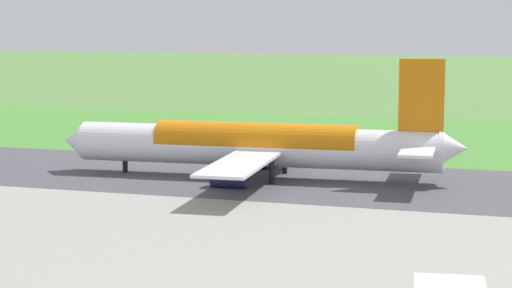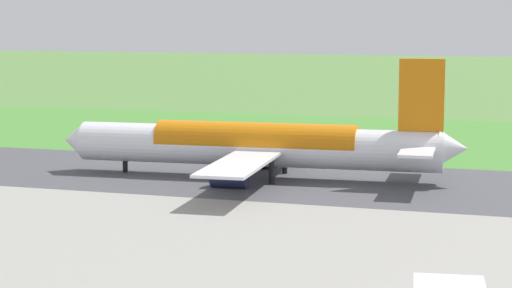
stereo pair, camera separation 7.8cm
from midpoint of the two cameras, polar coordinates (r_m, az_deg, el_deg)
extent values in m
plane|color=#547F3D|center=(119.82, 1.74, -2.21)|extent=(800.00, 800.00, 0.00)
cube|color=#47474C|center=(119.81, 1.74, -2.19)|extent=(600.00, 30.33, 0.06)
cube|color=#478534|center=(155.42, 5.41, 0.08)|extent=(600.00, 80.00, 0.04)
cylinder|color=white|center=(120.24, -0.02, -0.14)|extent=(48.23, 8.20, 5.20)
cone|color=white|center=(128.62, -11.12, 0.23)|extent=(3.30, 5.12, 4.94)
cone|color=white|center=(116.84, 12.08, -0.25)|extent=(3.77, 4.63, 4.42)
cube|color=orange|center=(116.31, 10.16, 2.99)|extent=(5.62, 0.85, 9.00)
cube|color=white|center=(111.55, 9.90, -0.47)|extent=(4.56, 9.23, 0.36)
cube|color=white|center=(122.43, 10.25, 0.25)|extent=(4.56, 9.23, 0.36)
cube|color=white|center=(109.50, -0.87, -1.14)|extent=(7.37, 22.33, 0.35)
cube|color=white|center=(130.70, 1.55, 0.32)|extent=(7.37, 22.33, 0.35)
cylinder|color=#23284C|center=(113.88, -1.65, -2.06)|extent=(4.67, 3.08, 2.80)
cylinder|color=#23284C|center=(128.22, 0.12, -0.94)|extent=(4.67, 3.08, 2.80)
cylinder|color=black|center=(126.12, -8.10, -0.99)|extent=(0.70, 0.70, 3.42)
cylinder|color=black|center=(116.09, 0.95, -1.67)|extent=(0.70, 0.70, 3.42)
cylinder|color=black|center=(123.81, 1.77, -1.08)|extent=(0.70, 0.70, 3.42)
cylinder|color=orange|center=(120.17, -0.02, 0.10)|extent=(26.68, 6.87, 5.23)
cylinder|color=slate|center=(150.77, 5.25, 0.16)|extent=(0.10, 0.10, 1.71)
cube|color=red|center=(150.64, 5.26, 0.60)|extent=(0.60, 0.04, 0.60)
cone|color=orange|center=(154.58, 4.15, 0.15)|extent=(0.40, 0.40, 0.55)
camera|label=1|loc=(0.04, -90.02, 0.00)|focal=64.85mm
camera|label=2|loc=(0.04, 89.98, 0.00)|focal=64.85mm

